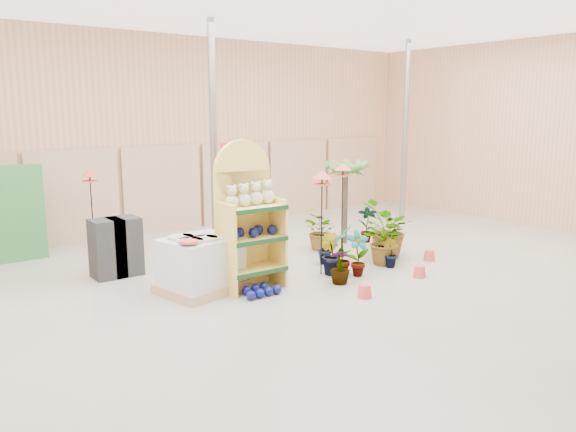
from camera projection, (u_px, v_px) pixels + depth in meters
name	position (u px, v px, depth m)	size (l,w,h in m)	color
room	(295.00, 148.00, 8.82)	(15.20, 12.10, 4.70)	gray
display_shelf	(247.00, 221.00, 8.86)	(1.00, 0.65, 2.36)	#E0C256
teddy_bears	(252.00, 196.00, 8.71)	(0.87, 0.23, 0.37)	beige
gazing_balls_shelf	(252.00, 232.00, 8.77)	(0.87, 0.30, 0.16)	navy
gazing_balls_floor	(260.00, 291.00, 8.60)	(0.63, 0.39, 0.15)	navy
pallet_stack	(201.00, 265.00, 8.74)	(1.39, 1.23, 0.90)	tan
charcoal_planters	(116.00, 247.00, 9.55)	(0.80, 0.50, 1.00)	black
offer_sign	(233.00, 176.00, 10.62)	(0.50, 0.08, 2.20)	gray
bird_table_front	(322.00, 178.00, 9.43)	(0.34, 0.34, 1.81)	black
bird_table_right	(343.00, 170.00, 10.63)	(0.34, 0.34, 1.82)	black
bird_table_back	(90.00, 175.00, 10.79)	(0.34, 0.34, 1.69)	black
palm	(346.00, 168.00, 11.72)	(0.70, 0.70, 1.86)	#46352B
potted_plant_0	(342.00, 250.00, 9.61)	(0.46, 0.31, 0.88)	#467F34
potted_plant_1	(330.00, 254.00, 9.66)	(0.40, 0.32, 0.72)	#467F34
potted_plant_2	(383.00, 240.00, 10.32)	(0.79, 0.68, 0.88)	#467F34
potted_plant_4	(367.00, 224.00, 12.02)	(0.42, 0.29, 0.80)	#467F34
potted_plant_5	(327.00, 248.00, 10.34)	(0.33, 0.26, 0.59)	#467F34
potted_plant_6	(322.00, 231.00, 11.36)	(0.70, 0.61, 0.78)	#467F34
potted_plant_7	(340.00, 267.00, 9.14)	(0.32, 0.32, 0.58)	#467F34
potted_plant_8	(358.00, 254.00, 9.54)	(0.42, 0.28, 0.80)	#467F34
potted_plant_9	(390.00, 253.00, 10.12)	(0.28, 0.23, 0.52)	#467F34
potted_plant_10	(388.00, 230.00, 10.75)	(0.98, 0.85, 1.09)	#467F34
potted_plant_11	(259.00, 238.00, 10.83)	(0.41, 0.41, 0.73)	#467F34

